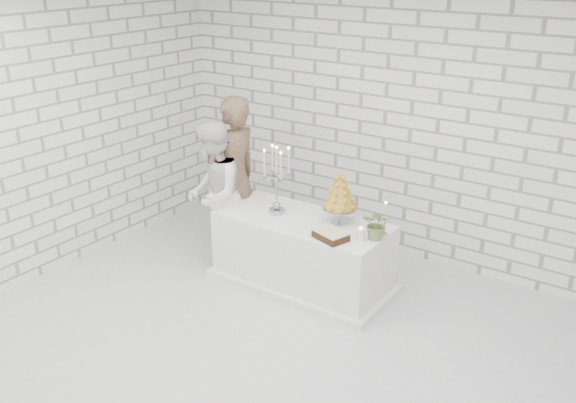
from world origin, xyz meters
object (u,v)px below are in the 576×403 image
(candelabra, at_px, (277,180))
(croquembouche, at_px, (340,198))
(groom, at_px, (233,179))
(bride, at_px, (213,195))
(cake_table, at_px, (302,252))

(candelabra, distance_m, croquembouche, 0.69)
(groom, bearing_deg, croquembouche, 95.98)
(candelabra, bearing_deg, groom, 167.73)
(groom, xyz_separation_m, croquembouche, (1.37, -0.00, 0.08))
(bride, height_order, croquembouche, bride)
(bride, bearing_deg, candelabra, 68.03)
(bride, relative_size, candelabra, 2.25)
(cake_table, xyz_separation_m, groom, (-1.02, 0.14, 0.56))
(cake_table, height_order, croquembouche, croquembouche)
(groom, height_order, candelabra, groom)
(cake_table, relative_size, bride, 1.10)
(candelabra, bearing_deg, cake_table, 3.06)
(groom, bearing_deg, cake_table, 88.46)
(groom, distance_m, candelabra, 0.75)
(cake_table, bearing_deg, croquembouche, 20.84)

